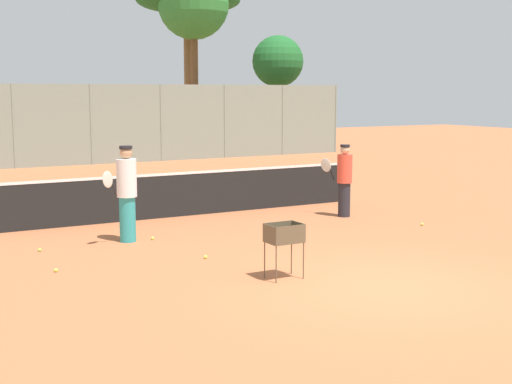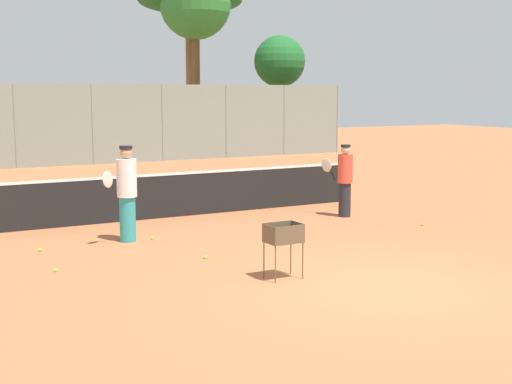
{
  "view_description": "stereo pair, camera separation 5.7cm",
  "coord_description": "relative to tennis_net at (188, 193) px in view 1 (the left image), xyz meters",
  "views": [
    {
      "loc": [
        -6.92,
        -8.26,
        2.98
      ],
      "look_at": [
        -0.04,
        3.93,
        1.0
      ],
      "focal_mm": 50.0,
      "sensor_mm": 36.0,
      "label": 1
    },
    {
      "loc": [
        -6.87,
        -8.29,
        2.98
      ],
      "look_at": [
        -0.04,
        3.93,
        1.0
      ],
      "focal_mm": 50.0,
      "sensor_mm": 36.0,
      "label": 2
    }
  ],
  "objects": [
    {
      "name": "tree_0",
      "position": [
        11.9,
        15.54,
        3.88
      ],
      "size": [
        2.58,
        2.58,
        5.77
      ],
      "color": "brown",
      "rests_on": "ground_plane"
    },
    {
      "name": "tree_4",
      "position": [
        8.32,
        17.81,
        6.7
      ],
      "size": [
        3.6,
        3.6,
        9.15
      ],
      "color": "brown",
      "rests_on": "ground_plane"
    },
    {
      "name": "tennis_ball_3",
      "position": [
        -4.03,
        -2.2,
        -0.52
      ],
      "size": [
        0.07,
        0.07,
        0.07
      ],
      "primitive_type": "sphere",
      "color": "#D1E54C",
      "rests_on": "ground_plane"
    },
    {
      "name": "tennis_ball_5",
      "position": [
        -1.8,
        -2.25,
        -0.52
      ],
      "size": [
        0.07,
        0.07,
        0.07
      ],
      "primitive_type": "sphere",
      "color": "#D1E54C",
      "rests_on": "ground_plane"
    },
    {
      "name": "tennis_ball_4",
      "position": [
        4.03,
        -3.76,
        -0.52
      ],
      "size": [
        0.07,
        0.07,
        0.07
      ],
      "primitive_type": "sphere",
      "color": "#D1E54C",
      "rests_on": "ground_plane"
    },
    {
      "name": "tennis_ball_0",
      "position": [
        -1.57,
        -4.26,
        -0.52
      ],
      "size": [
        0.07,
        0.07,
        0.07
      ],
      "primitive_type": "sphere",
      "color": "#D1E54C",
      "rests_on": "ground_plane"
    },
    {
      "name": "ball_cart",
      "position": [
        -1.05,
        -6.11,
        0.11
      ],
      "size": [
        0.56,
        0.41,
        0.89
      ],
      "color": "brown",
      "rests_on": "ground_plane"
    },
    {
      "name": "ground_plane",
      "position": [
        0.0,
        -7.33,
        -0.56
      ],
      "size": [
        80.0,
        80.0,
        0.0
      ],
      "primitive_type": "plane",
      "color": "#B7663D"
    },
    {
      "name": "tennis_ball_1",
      "position": [
        -2.09,
        -1.23,
        -0.52
      ],
      "size": [
        0.07,
        0.07,
        0.07
      ],
      "primitive_type": "sphere",
      "color": "#D1E54C",
      "rests_on": "ground_plane"
    },
    {
      "name": "tennis_net",
      "position": [
        0.0,
        0.0,
        0.0
      ],
      "size": [
        9.13,
        0.1,
        1.07
      ],
      "color": "#26592D",
      "rests_on": "ground_plane"
    },
    {
      "name": "player_white_outfit",
      "position": [
        3.2,
        -1.93,
        0.34
      ],
      "size": [
        0.46,
        0.87,
        1.73
      ],
      "rotation": [
        0.0,
        0.0,
        1.94
      ],
      "color": "#26262D",
      "rests_on": "ground_plane"
    },
    {
      "name": "player_red_cap",
      "position": [
        -2.29,
        -2.16,
        0.44
      ],
      "size": [
        0.85,
        0.62,
        1.92
      ],
      "rotation": [
        0.0,
        0.0,
        3.7
      ],
      "color": "teal",
      "rests_on": "ground_plane"
    },
    {
      "name": "parked_car",
      "position": [
        2.23,
        16.03,
        0.1
      ],
      "size": [
        4.2,
        1.7,
        1.6
      ],
      "color": "#B2B7BC",
      "rests_on": "ground_plane"
    },
    {
      "name": "tree_2",
      "position": [
        8.6,
        19.08,
        6.91
      ],
      "size": [
        5.41,
        5.41,
        8.33
      ],
      "color": "brown",
      "rests_on": "ground_plane"
    },
    {
      "name": "back_fence",
      "position": [
        -0.0,
        13.1,
        1.08
      ],
      "size": [
        27.6,
        0.08,
        3.28
      ],
      "color": "gray",
      "rests_on": "ground_plane"
    },
    {
      "name": "tennis_ball_2",
      "position": [
        -4.15,
        -3.9,
        -0.52
      ],
      "size": [
        0.07,
        0.07,
        0.07
      ],
      "primitive_type": "sphere",
      "color": "#D1E54C",
      "rests_on": "ground_plane"
    }
  ]
}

